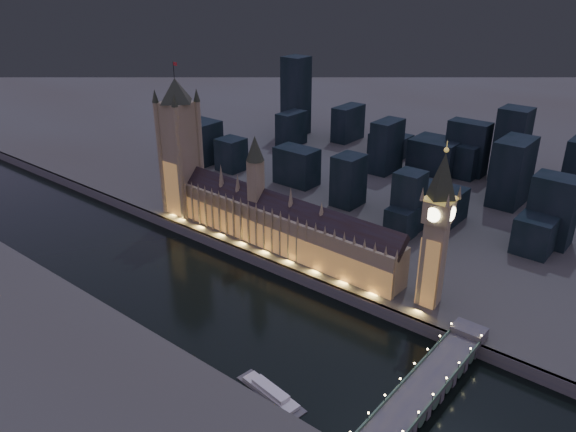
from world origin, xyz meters
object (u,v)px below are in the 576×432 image
Objects in this scene: palace_of_westminster at (276,222)px; westminster_bridge at (428,386)px; elizabeth_tower at (438,218)px; river_boat at (271,392)px; victoria_tower at (179,141)px.

palace_of_westminster is 166.16m from westminster_bridge.
river_boat is at bearing -103.73° from elizabeth_tower.
palace_of_westminster is 1.68× the size of victoria_tower.
elizabeth_tower is (119.18, 0.18, 37.47)m from palace_of_westminster.
westminster_bridge reaches higher than river_boat.
palace_of_westminster is 4.74× the size of river_boat.
elizabeth_tower reaches higher than river_boat.
river_boat is at bearing -51.06° from palace_of_westminster.
westminster_bridge is (250.29, -65.38, -61.50)m from victoria_tower.
river_boat is at bearing -30.79° from victoria_tower.
palace_of_westminster is 147.63m from river_boat.
westminster_bridge is at bearing -14.64° from victoria_tower.
palace_of_westminster reaches higher than westminster_bridge.
river_boat is (-27.71, -113.37, -62.29)m from elizabeth_tower.
westminster_bridge is at bearing -23.29° from palace_of_westminster.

